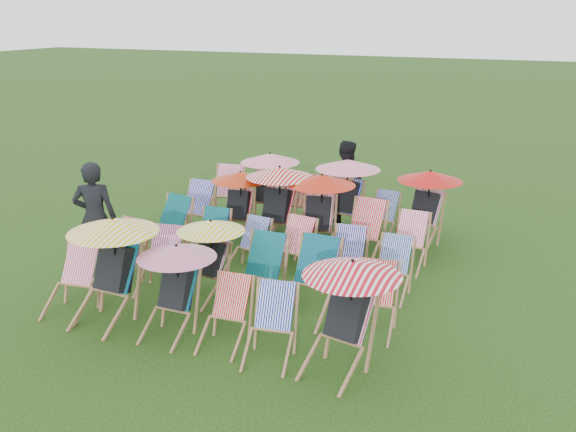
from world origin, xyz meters
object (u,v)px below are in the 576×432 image
at_px(deckchair_0, 71,281).
at_px(deckchair_5, 343,315).
at_px(person_rear, 345,182).
at_px(deckchair_29, 423,207).
at_px(person_left, 95,218).

relative_size(deckchair_0, deckchair_5, 0.68).
distance_m(deckchair_5, person_rear, 5.50).
bearing_deg(deckchair_29, person_left, -132.76).
height_order(deckchair_5, deckchair_29, deckchair_5).
bearing_deg(deckchair_0, deckchair_5, -6.86).
height_order(deckchair_0, person_rear, person_rear).
xyz_separation_m(deckchair_0, deckchair_5, (3.93, 0.02, 0.26)).
bearing_deg(person_rear, deckchair_5, 101.80).
bearing_deg(person_left, deckchair_0, 88.63).
bearing_deg(deckchair_5, person_left, 175.95).
xyz_separation_m(deckchair_0, deckchair_29, (3.86, 4.60, 0.25)).
distance_m(deckchair_0, person_left, 1.50).
bearing_deg(deckchair_0, deckchair_29, 42.75).
relative_size(deckchair_0, person_rear, 0.56).
relative_size(deckchair_29, person_rear, 0.82).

